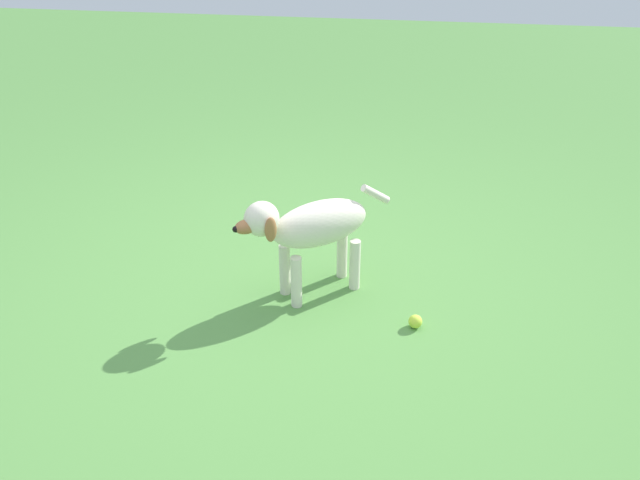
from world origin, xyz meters
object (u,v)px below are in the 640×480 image
(dog, at_px, (311,227))
(tennis_ball_0, at_px, (349,214))
(tennis_ball_1, at_px, (311,233))
(tennis_ball_2, at_px, (415,321))

(dog, relative_size, tennis_ball_0, 10.73)
(tennis_ball_0, distance_m, tennis_ball_1, 0.34)
(tennis_ball_2, bearing_deg, tennis_ball_0, 112.53)
(dog, relative_size, tennis_ball_2, 10.73)
(tennis_ball_1, bearing_deg, dog, -80.33)
(tennis_ball_0, height_order, tennis_ball_1, same)
(dog, bearing_deg, tennis_ball_2, 120.75)
(tennis_ball_1, xyz_separation_m, tennis_ball_2, (0.63, -0.78, 0.00))
(tennis_ball_0, bearing_deg, tennis_ball_1, -125.51)
(dog, bearing_deg, tennis_ball_0, -134.01)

